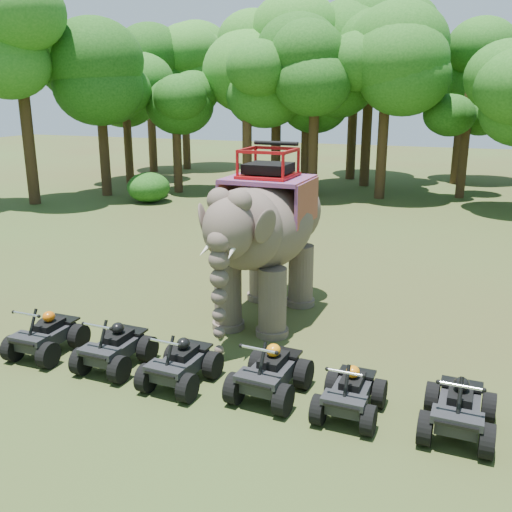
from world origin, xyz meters
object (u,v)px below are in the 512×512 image
(atv_2, at_px, (180,357))
(atv_4, at_px, (351,387))
(atv_3, at_px, (270,366))
(atv_1, at_px, (114,341))
(elephant, at_px, (267,234))
(atv_0, at_px, (46,329))
(atv_5, at_px, (460,402))

(atv_2, bearing_deg, atv_4, 4.87)
(atv_2, bearing_deg, atv_3, 10.81)
(atv_1, bearing_deg, elephant, 64.45)
(atv_3, height_order, atv_4, atv_3)
(atv_0, distance_m, atv_3, 5.43)
(atv_2, relative_size, atv_5, 0.97)
(atv_5, bearing_deg, atv_4, -175.84)
(atv_4, bearing_deg, elephant, 129.08)
(elephant, height_order, atv_1, elephant)
(elephant, bearing_deg, atv_5, -37.29)
(elephant, distance_m, atv_2, 4.52)
(atv_0, xyz_separation_m, atv_3, (5.43, 0.07, 0.03))
(atv_0, bearing_deg, atv_1, 0.18)
(elephant, xyz_separation_m, atv_1, (-2.07, -4.01, -1.68))
(elephant, bearing_deg, atv_4, -51.31)
(atv_3, distance_m, atv_4, 1.64)
(atv_3, bearing_deg, atv_2, -168.47)
(atv_0, xyz_separation_m, atv_4, (7.06, -0.08, -0.04))
(atv_5, bearing_deg, atv_0, -178.23)
(atv_1, xyz_separation_m, atv_4, (5.20, -0.08, -0.03))
(atv_0, distance_m, atv_1, 1.85)
(elephant, relative_size, atv_0, 3.30)
(atv_4, bearing_deg, atv_0, -179.04)
(atv_0, height_order, atv_5, atv_5)
(elephant, xyz_separation_m, atv_0, (-3.93, -4.01, -1.68))
(atv_4, bearing_deg, atv_1, -179.27)
(atv_0, bearing_deg, atv_4, -0.47)
(atv_2, height_order, atv_5, atv_5)
(atv_1, xyz_separation_m, atv_3, (3.57, 0.07, 0.03))
(atv_2, height_order, atv_4, atv_2)
(elephant, bearing_deg, atv_3, -67.90)
(atv_1, bearing_deg, atv_5, 1.75)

